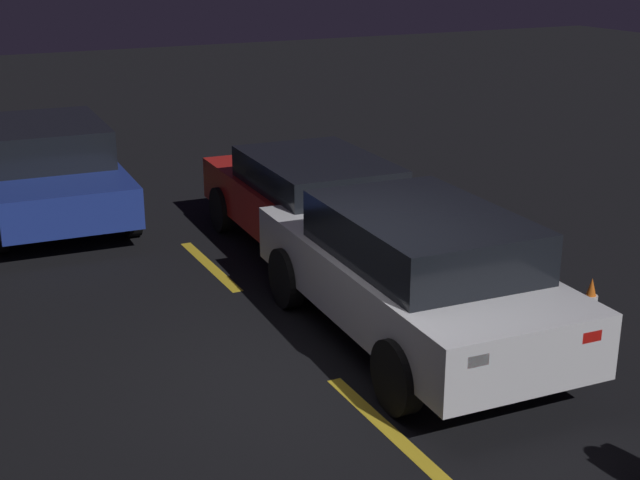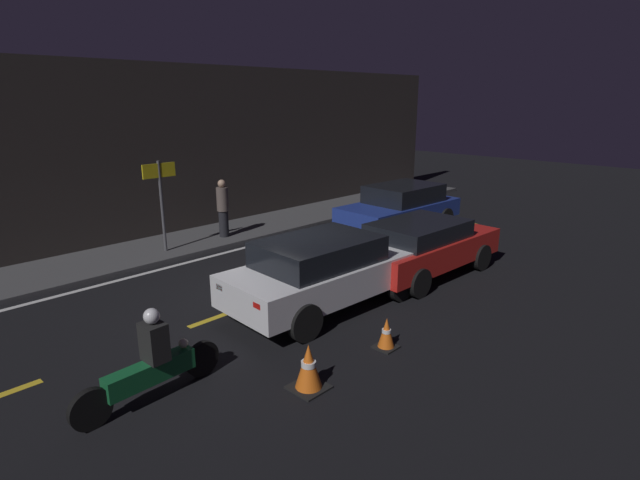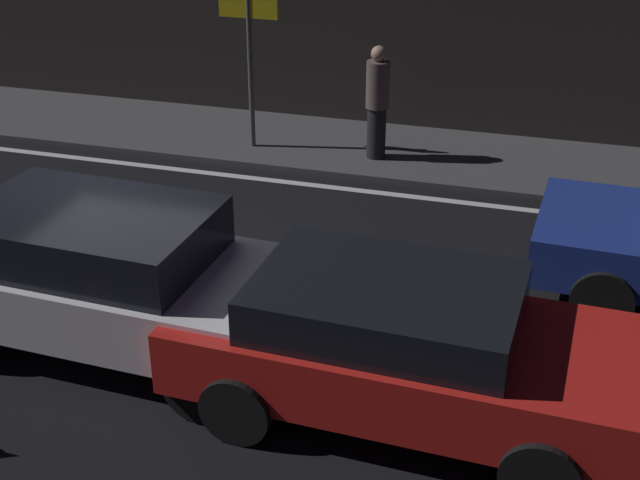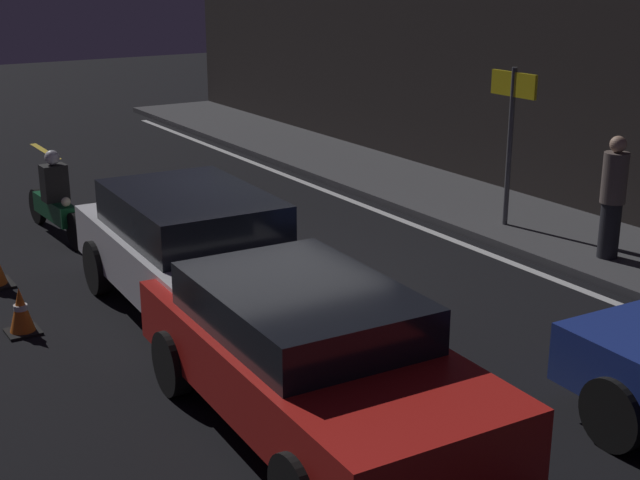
% 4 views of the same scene
% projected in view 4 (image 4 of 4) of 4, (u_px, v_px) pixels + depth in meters
% --- Properties ---
extents(ground_plane, '(56.00, 56.00, 0.00)m').
position_uv_depth(ground_plane, '(265.00, 284.00, 11.58)').
color(ground_plane, black).
extents(raised_curb, '(28.00, 2.30, 0.13)m').
position_uv_depth(raised_curb, '(528.00, 225.00, 13.97)').
color(raised_curb, '#424244').
rests_on(raised_curb, ground).
extents(building_front, '(28.00, 0.30, 5.05)m').
position_uv_depth(building_front, '(600.00, 61.00, 13.90)').
color(building_front, '#2D2826').
rests_on(building_front, ground).
extents(lane_dash_a, '(2.00, 0.14, 0.01)m').
position_uv_depth(lane_dash_a, '(45.00, 151.00, 19.64)').
color(lane_dash_a, gold).
rests_on(lane_dash_a, ground).
extents(lane_dash_b, '(2.00, 0.14, 0.01)m').
position_uv_depth(lane_dash_b, '(117.00, 194.00, 16.01)').
color(lane_dash_b, gold).
rests_on(lane_dash_b, ground).
extents(lane_dash_c, '(2.00, 0.14, 0.01)m').
position_uv_depth(lane_dash_c, '(230.00, 263.00, 12.39)').
color(lane_dash_c, gold).
rests_on(lane_dash_c, ground).
extents(lane_dash_d, '(2.00, 0.14, 0.01)m').
position_uv_depth(lane_dash_d, '(437.00, 389.00, 8.76)').
color(lane_dash_d, gold).
rests_on(lane_dash_d, ground).
extents(lane_solid_kerb, '(25.20, 0.14, 0.01)m').
position_uv_depth(lane_solid_kerb, '(460.00, 243.00, 13.28)').
color(lane_solid_kerb, silver).
rests_on(lane_solid_kerb, ground).
extents(sedan_white, '(4.33, 2.03, 1.46)m').
position_uv_depth(sedan_white, '(197.00, 250.00, 10.41)').
color(sedan_white, silver).
rests_on(sedan_white, ground).
extents(taxi_red, '(4.18, 1.99, 1.32)m').
position_uv_depth(taxi_red, '(310.00, 353.00, 7.85)').
color(taxi_red, red).
rests_on(taxi_red, ground).
extents(motorcycle, '(2.26, 0.37, 1.35)m').
position_uv_depth(motorcycle, '(54.00, 202.00, 13.45)').
color(motorcycle, black).
rests_on(motorcycle, ground).
extents(traffic_cone_mid, '(0.37, 0.37, 0.54)m').
position_uv_depth(traffic_cone_mid, '(21.00, 311.00, 10.00)').
color(traffic_cone_mid, black).
rests_on(traffic_cone_mid, ground).
extents(pedestrian, '(0.34, 0.34, 1.69)m').
position_uv_depth(pedestrian, '(613.00, 197.00, 11.98)').
color(pedestrian, black).
rests_on(pedestrian, raised_curb).
extents(shop_sign, '(0.90, 0.08, 2.40)m').
position_uv_depth(shop_sign, '(512.00, 116.00, 13.26)').
color(shop_sign, '#4C4C51').
rests_on(shop_sign, raised_curb).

